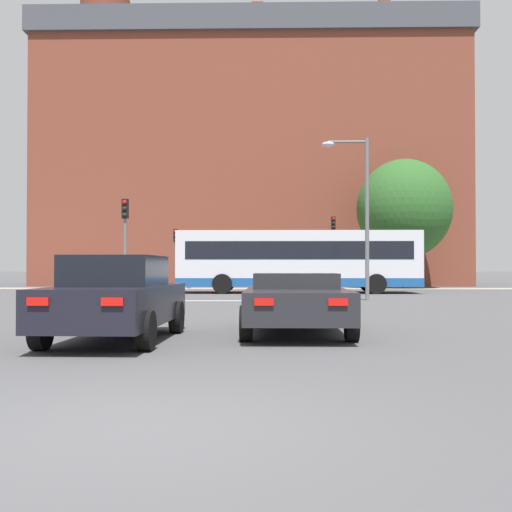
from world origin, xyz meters
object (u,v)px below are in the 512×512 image
(traffic_light_far_left, at_px, (176,248))
(traffic_light_near_left, at_px, (125,232))
(pedestrian_walking_west, at_px, (220,273))
(street_lamp_junction, at_px, (359,200))
(pedestrian_waiting, at_px, (189,273))
(traffic_light_far_right, at_px, (333,241))
(pedestrian_walking_east, at_px, (396,274))
(bus_crossing_lead, at_px, (298,260))
(car_roadster_right, at_px, (296,301))
(car_saloon_left, at_px, (116,298))

(traffic_light_far_left, height_order, traffic_light_near_left, traffic_light_near_left)
(pedestrian_walking_west, bearing_deg, traffic_light_far_left, -172.47)
(street_lamp_junction, distance_m, pedestrian_walking_west, 16.45)
(traffic_light_near_left, xyz_separation_m, pedestrian_waiting, (0.85, 14.07, -1.79))
(traffic_light_far_left, bearing_deg, traffic_light_far_right, 2.19)
(traffic_light_near_left, xyz_separation_m, pedestrian_walking_east, (13.81, 14.11, -1.85))
(traffic_light_near_left, bearing_deg, bus_crossing_lead, 43.13)
(pedestrian_waiting, relative_size, pedestrian_walking_east, 1.06)
(car_roadster_right, bearing_deg, traffic_light_far_right, 82.99)
(traffic_light_far_left, bearing_deg, car_roadster_right, -76.59)
(traffic_light_far_right, bearing_deg, car_roadster_right, -97.34)
(bus_crossing_lead, height_order, traffic_light_near_left, traffic_light_near_left)
(bus_crossing_lead, bearing_deg, car_roadster_right, 177.29)
(car_roadster_right, relative_size, traffic_light_far_right, 1.05)
(traffic_light_far_left, xyz_separation_m, street_lamp_junction, (9.32, -13.27, 1.52))
(car_roadster_right, xyz_separation_m, pedestrian_walking_west, (-3.65, 27.62, 0.31))
(pedestrian_waiting, xyz_separation_m, pedestrian_walking_east, (12.96, 0.04, -0.06))
(bus_crossing_lead, xyz_separation_m, pedestrian_walking_east, (6.42, 7.19, -0.78))
(traffic_light_far_right, xyz_separation_m, pedestrian_waiting, (-9.00, 0.78, -1.99))
(pedestrian_walking_west, bearing_deg, bus_crossing_lead, -79.43)
(traffic_light_far_right, height_order, pedestrian_walking_east, traffic_light_far_right)
(car_saloon_left, relative_size, traffic_light_far_right, 1.02)
(traffic_light_far_left, height_order, street_lamp_junction, street_lamp_junction)
(pedestrian_walking_east, bearing_deg, pedestrian_waiting, 16.35)
(bus_crossing_lead, xyz_separation_m, traffic_light_far_right, (2.46, 6.37, 1.27))
(traffic_light_far_right, xyz_separation_m, traffic_light_far_left, (-9.67, -0.37, -0.48))
(car_roadster_right, height_order, street_lamp_junction, street_lamp_junction)
(car_saloon_left, bearing_deg, car_roadster_right, 24.78)
(car_saloon_left, relative_size, pedestrian_waiting, 2.70)
(traffic_light_far_right, bearing_deg, traffic_light_near_left, -126.56)
(bus_crossing_lead, relative_size, traffic_light_far_right, 2.78)
(pedestrian_walking_east, bearing_deg, car_saloon_left, 85.90)
(bus_crossing_lead, bearing_deg, car_saloon_left, 168.94)
(pedestrian_walking_east, bearing_deg, pedestrian_walking_west, 14.95)
(pedestrian_waiting, bearing_deg, bus_crossing_lead, 64.64)
(car_saloon_left, height_order, bus_crossing_lead, bus_crossing_lead)
(car_saloon_left, relative_size, car_roadster_right, 0.97)
(traffic_light_far_right, height_order, pedestrian_walking_west, traffic_light_far_right)
(bus_crossing_lead, distance_m, traffic_light_near_left, 10.18)
(traffic_light_far_right, height_order, street_lamp_junction, street_lamp_junction)
(bus_crossing_lead, bearing_deg, pedestrian_waiting, 42.44)
(traffic_light_far_right, height_order, pedestrian_waiting, traffic_light_far_right)
(street_lamp_junction, bearing_deg, car_saloon_left, -113.87)
(car_saloon_left, distance_m, traffic_light_near_left, 15.14)
(pedestrian_walking_east, bearing_deg, bus_crossing_lead, 64.42)
(pedestrian_waiting, height_order, pedestrian_walking_east, pedestrian_waiting)
(car_saloon_left, height_order, traffic_light_far_right, traffic_light_far_right)
(street_lamp_junction, xyz_separation_m, pedestrian_walking_west, (-6.72, 14.70, -3.06))
(car_saloon_left, distance_m, car_roadster_right, 3.55)
(bus_crossing_lead, xyz_separation_m, street_lamp_junction, (2.12, -7.27, 2.30))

